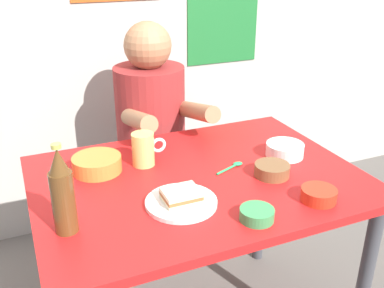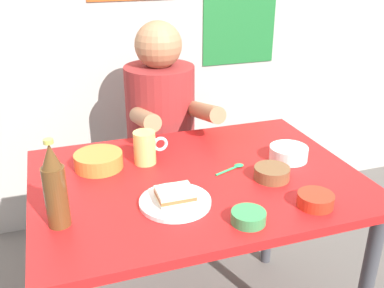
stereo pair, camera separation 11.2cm
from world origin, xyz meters
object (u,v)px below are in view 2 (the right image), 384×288
object	(u,v)px
dining_table	(197,200)
sandwich	(175,195)
beer_mug	(145,147)
beer_bottle	(55,188)
person_seated	(161,110)
stool	(163,187)
rice_bowl_white	(289,152)
plate_orange	(175,202)

from	to	relation	value
dining_table	sandwich	xyz separation A→B (m)	(-0.12, -0.15, 0.13)
beer_mug	beer_bottle	xyz separation A→B (m)	(-0.32, -0.31, 0.06)
person_seated	beer_mug	xyz separation A→B (m)	(-0.18, -0.46, 0.03)
beer_bottle	dining_table	bearing A→B (deg)	17.80
stool	beer_mug	world-z (taller)	beer_mug
dining_table	beer_bottle	size ratio (longest dim) A/B	4.20
beer_bottle	sandwich	bearing A→B (deg)	0.17
rice_bowl_white	beer_bottle	bearing A→B (deg)	-168.58
dining_table	person_seated	xyz separation A→B (m)	(0.04, 0.62, 0.12)
beer_bottle	rice_bowl_white	xyz separation A→B (m)	(0.82, 0.17, -0.09)
stool	beer_bottle	bearing A→B (deg)	-122.61
stool	plate_orange	distance (m)	0.89
plate_orange	beer_mug	world-z (taller)	beer_mug
sandwich	rice_bowl_white	xyz separation A→B (m)	(0.48, 0.17, -0.00)
person_seated	sandwich	world-z (taller)	person_seated
dining_table	sandwich	world-z (taller)	sandwich
stool	rice_bowl_white	size ratio (longest dim) A/B	3.21
stool	beer_bottle	world-z (taller)	beer_bottle
person_seated	beer_bottle	size ratio (longest dim) A/B	2.75
stool	plate_orange	world-z (taller)	plate_orange
beer_mug	person_seated	bearing A→B (deg)	68.85
person_seated	beer_bottle	world-z (taller)	person_seated
dining_table	plate_orange	distance (m)	0.21
dining_table	sandwich	bearing A→B (deg)	-129.28
plate_orange	rice_bowl_white	distance (m)	0.51
dining_table	person_seated	bearing A→B (deg)	86.45
rice_bowl_white	stool	bearing A→B (deg)	118.01
beer_bottle	stool	bearing A→B (deg)	57.39
person_seated	plate_orange	world-z (taller)	person_seated
sandwich	beer_mug	distance (m)	0.31
plate_orange	rice_bowl_white	size ratio (longest dim) A/B	1.57
rice_bowl_white	person_seated	bearing A→B (deg)	118.46
plate_orange	beer_mug	size ratio (longest dim) A/B	1.75
stool	rice_bowl_white	xyz separation A→B (m)	(0.33, -0.61, 0.42)
sandwich	beer_mug	bearing A→B (deg)	93.78
dining_table	beer_mug	size ratio (longest dim) A/B	8.73
beer_mug	rice_bowl_white	distance (m)	0.52
beer_bottle	rice_bowl_white	size ratio (longest dim) A/B	1.87
dining_table	beer_mug	bearing A→B (deg)	131.47
beer_mug	rice_bowl_white	size ratio (longest dim) A/B	0.90
stool	sandwich	xyz separation A→B (m)	(-0.16, -0.78, 0.42)
sandwich	beer_mug	xyz separation A→B (m)	(-0.02, 0.30, 0.03)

